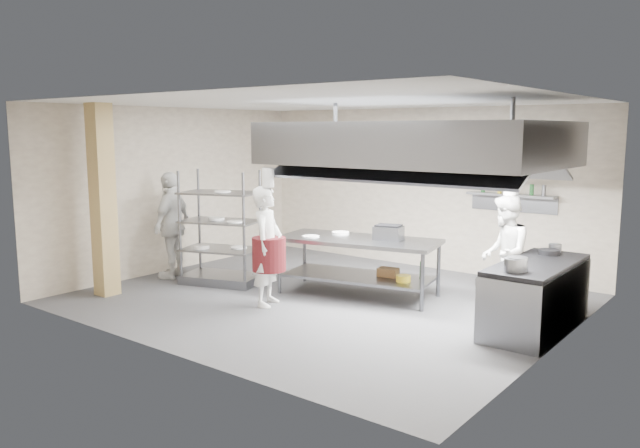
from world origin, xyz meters
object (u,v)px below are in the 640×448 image
Objects in this scene: chef_line at (505,254)px; chef_head at (267,246)px; island at (358,267)px; cooking_range at (536,298)px; pass_rack at (221,227)px; griddle at (388,233)px; stockpot at (517,264)px; chef_plating at (172,225)px.

chef_head is at bearing -78.22° from chef_line.
island reaches higher than cooking_range.
griddle is (2.70, 0.99, 0.05)m from pass_rack.
griddle is at bearing 174.59° from cooking_range.
island is 1.41× the size of chef_head.
pass_rack is 4.63m from chef_line.
cooking_range is at bearing 31.33° from chef_line.
griddle reaches higher than stockpot.
chef_line is (2.17, 0.50, 0.39)m from island.
chef_head is 3.58m from stockpot.
griddle is (3.69, 1.22, 0.08)m from chef_plating.
chef_plating is at bearing -94.34° from chef_line.
chef_line is 0.90× the size of chef_plating.
chef_head is at bearing 61.81° from chef_plating.
chef_head reaches higher than island.
stockpot is at bearing -92.83° from cooking_range.
stockpot reaches higher than cooking_range.
pass_rack is at bearing -173.13° from griddle.
chef_head is 1.90m from griddle.
griddle is 1.72× the size of stockpot.
chef_plating is 6.06m from stockpot.
stockpot is at bearing -102.16° from chef_head.
chef_line is at bearing -3.93° from griddle.
stockpot is (5.06, 0.12, 0.02)m from pass_rack.
pass_rack reaches higher than griddle.
cooking_range is 1.18× the size of chef_line.
pass_rack is 2.88m from griddle.
chef_plating is at bearing -175.02° from island.
island is 10.27× the size of stockpot.
island is 3.45m from chef_plating.
griddle reaches higher than cooking_range.
chef_plating is 7.68× the size of stockpot.
cooking_range is at bearing -92.58° from chef_head.
griddle is (0.42, 0.21, 0.56)m from island.
island is 2.26m from chef_line.
chef_line is 5.65m from chef_plating.
chef_plating is (-5.44, -1.51, 0.09)m from chef_line.
pass_rack reaches higher than chef_head.
pass_rack is 1.13× the size of chef_line.
griddle is at bearing 1.12° from pass_rack.
chef_head is 0.95× the size of chef_plating.
chef_plating is 4.47× the size of griddle.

